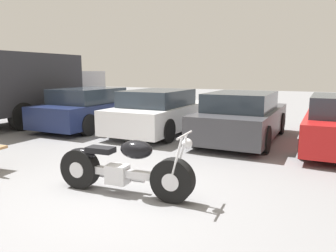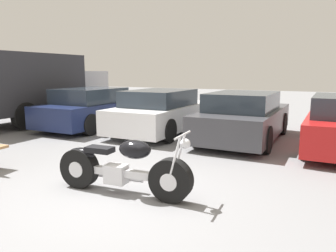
{
  "view_description": "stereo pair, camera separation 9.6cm",
  "coord_description": "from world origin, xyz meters",
  "px_view_note": "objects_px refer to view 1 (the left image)",
  "views": [
    {
      "loc": [
        2.78,
        -3.91,
        1.91
      ],
      "look_at": [
        0.0,
        1.8,
        0.85
      ],
      "focal_mm": 35.0,
      "sensor_mm": 36.0,
      "label": 1
    },
    {
      "loc": [
        2.87,
        -3.86,
        1.91
      ],
      "look_at": [
        0.0,
        1.8,
        0.85
      ],
      "focal_mm": 35.0,
      "sensor_mm": 36.0,
      "label": 2
    }
  ],
  "objects_px": {
    "parked_car_white": "(161,112)",
    "delivery_truck": "(29,85)",
    "parked_car_dark_grey": "(242,117)",
    "motorcycle": "(123,168)",
    "parked_car_navy": "(92,109)"
  },
  "relations": [
    {
      "from": "parked_car_white",
      "to": "parked_car_dark_grey",
      "type": "height_order",
      "value": "same"
    },
    {
      "from": "delivery_truck",
      "to": "motorcycle",
      "type": "bearing_deg",
      "value": -32.47
    },
    {
      "from": "parked_car_white",
      "to": "delivery_truck",
      "type": "relative_size",
      "value": 0.71
    },
    {
      "from": "parked_car_navy",
      "to": "parked_car_dark_grey",
      "type": "distance_m",
      "value": 5.15
    },
    {
      "from": "motorcycle",
      "to": "parked_car_white",
      "type": "xyz_separation_m",
      "value": [
        -1.88,
        4.95,
        0.23
      ]
    },
    {
      "from": "parked_car_navy",
      "to": "parked_car_dark_grey",
      "type": "height_order",
      "value": "same"
    },
    {
      "from": "parked_car_navy",
      "to": "parked_car_dark_grey",
      "type": "relative_size",
      "value": 1.0
    },
    {
      "from": "parked_car_dark_grey",
      "to": "delivery_truck",
      "type": "xyz_separation_m",
      "value": [
        -7.87,
        -0.38,
        0.77
      ]
    },
    {
      "from": "delivery_truck",
      "to": "parked_car_dark_grey",
      "type": "bearing_deg",
      "value": 2.73
    },
    {
      "from": "parked_car_dark_grey",
      "to": "parked_car_navy",
      "type": "bearing_deg",
      "value": -178.35
    },
    {
      "from": "parked_car_dark_grey",
      "to": "delivery_truck",
      "type": "bearing_deg",
      "value": -177.27
    },
    {
      "from": "parked_car_white",
      "to": "delivery_truck",
      "type": "distance_m",
      "value": 5.36
    },
    {
      "from": "parked_car_white",
      "to": "parked_car_dark_grey",
      "type": "relative_size",
      "value": 1.0
    },
    {
      "from": "motorcycle",
      "to": "parked_car_dark_grey",
      "type": "bearing_deg",
      "value": 81.98
    },
    {
      "from": "parked_car_dark_grey",
      "to": "delivery_truck",
      "type": "distance_m",
      "value": 7.91
    }
  ]
}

